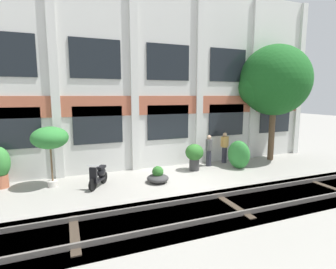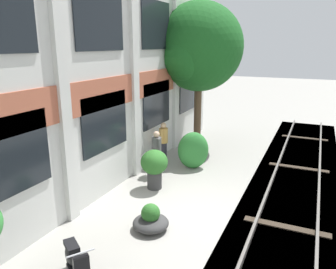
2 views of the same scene
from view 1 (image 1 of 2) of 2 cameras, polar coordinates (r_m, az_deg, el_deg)
ground_plane at (r=11.33m, az=4.70°, el=-9.90°), size 80.00×80.00×0.00m
apartment_facade at (r=13.24m, az=-0.33°, el=12.07°), size 17.38×0.64×8.84m
rail_tracks at (r=9.11m, az=12.88°, el=-15.73°), size 25.02×2.80×0.43m
broadleaf_tree at (r=15.51m, az=22.19°, el=10.46°), size 3.91×3.73×6.25m
potted_plant_fluted_column at (r=12.07m, az=-32.70°, el=-5.67°), size 0.72×0.72×1.62m
potted_plant_ribbed_drum at (r=12.60m, az=5.76°, el=-4.32°), size 0.87×0.87×1.28m
potted_plant_wide_bowl at (r=10.99m, az=-2.23°, el=-9.13°), size 0.91×0.91×0.69m
potted_plant_tall_urn at (r=11.08m, az=-24.33°, el=-0.83°), size 1.38×1.38×2.39m
scooter_near_curb at (r=10.81m, az=-14.78°, el=-8.64°), size 0.86×1.19×0.98m
resident_by_doorway at (r=13.47m, az=8.88°, el=-3.24°), size 0.37×0.43×1.59m
resident_watching_tracks at (r=14.27m, az=12.21°, el=-2.58°), size 0.53×0.34×1.63m
topiary_hedge at (r=13.36m, az=15.14°, el=-4.24°), size 1.14×1.33×1.39m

